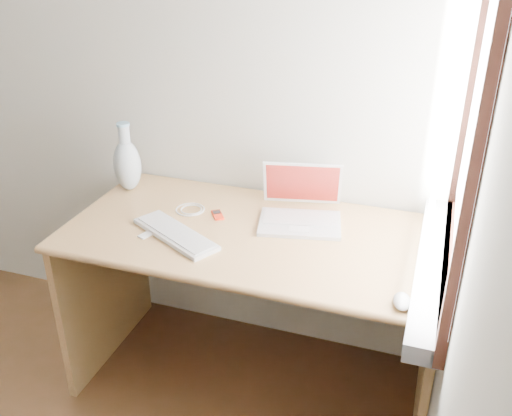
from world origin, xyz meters
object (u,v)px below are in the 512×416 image
(laptop, at_px, (303,209))
(vase, at_px, (127,163))
(external_keyboard, at_px, (175,234))
(desk, at_px, (260,268))

(laptop, distance_m, vase, 0.80)
(external_keyboard, xyz_separation_m, vase, (-0.38, 0.31, 0.11))
(laptop, xyz_separation_m, external_keyboard, (-0.42, -0.27, -0.04))
(desk, bearing_deg, laptop, 20.75)
(laptop, bearing_deg, external_keyboard, -159.14)
(laptop, distance_m, external_keyboard, 0.50)
(desk, xyz_separation_m, laptop, (0.16, 0.06, 0.27))
(laptop, height_order, vase, vase)
(laptop, relative_size, external_keyboard, 0.88)
(vase, bearing_deg, laptop, -2.84)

